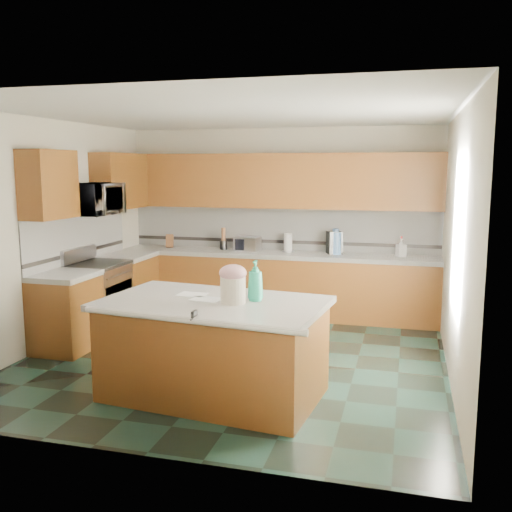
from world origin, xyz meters
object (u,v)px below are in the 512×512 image
(toaster_oven, at_px, (247,244))
(coffee_maker, at_px, (334,243))
(island_base, at_px, (214,351))
(island_top, at_px, (213,303))
(soap_bottle_island, at_px, (255,281))
(knife_block, at_px, (170,241))
(treat_jar, at_px, (233,290))

(toaster_oven, distance_m, coffee_maker, 1.27)
(island_base, xyz_separation_m, island_top, (0.00, 0.00, 0.46))
(island_base, height_order, island_top, island_top)
(island_base, height_order, coffee_maker, coffee_maker)
(island_base, relative_size, soap_bottle_island, 5.17)
(island_top, xyz_separation_m, knife_block, (-1.79, 3.13, 0.13))
(soap_bottle_island, distance_m, toaster_oven, 3.18)
(toaster_oven, bearing_deg, soap_bottle_island, -65.50)
(treat_jar, xyz_separation_m, knife_block, (-2.00, 3.18, -0.02))
(island_top, bearing_deg, island_base, 0.00)
(island_base, bearing_deg, toaster_oven, 106.57)
(toaster_oven, height_order, coffee_maker, coffee_maker)
(soap_bottle_island, height_order, coffee_maker, soap_bottle_island)
(island_top, xyz_separation_m, treat_jar, (0.21, -0.05, 0.15))
(knife_block, distance_m, coffee_maker, 2.50)
(island_top, height_order, treat_jar, treat_jar)
(island_top, relative_size, soap_bottle_island, 5.44)
(island_base, bearing_deg, soap_bottle_island, 19.80)
(treat_jar, relative_size, knife_block, 1.20)
(island_base, height_order, treat_jar, treat_jar)
(island_top, xyz_separation_m, soap_bottle_island, (0.38, 0.09, 0.22))
(knife_block, xyz_separation_m, coffee_maker, (2.50, 0.03, 0.06))
(island_top, bearing_deg, soap_bottle_island, 19.80)
(coffee_maker, bearing_deg, treat_jar, -122.71)
(island_top, bearing_deg, knife_block, 126.20)
(treat_jar, distance_m, toaster_oven, 3.27)
(island_top, height_order, coffee_maker, coffee_maker)
(island_base, xyz_separation_m, coffee_maker, (0.71, 3.16, 0.65))
(soap_bottle_island, relative_size, knife_block, 1.88)
(treat_jar, bearing_deg, soap_bottle_island, 39.33)
(island_base, distance_m, knife_block, 3.65)
(soap_bottle_island, bearing_deg, island_base, -166.63)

